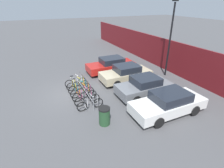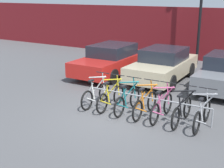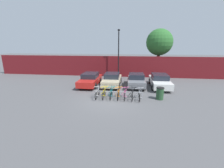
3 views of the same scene
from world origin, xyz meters
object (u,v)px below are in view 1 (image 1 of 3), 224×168
(bicycle_yellow, at_px, (78,85))
(bicycle_silver, at_px, (90,104))
(bicycle_pink, at_px, (84,95))
(bicycle_teal, at_px, (80,88))
(bike_rack, at_px, (84,90))
(car_beige, at_px, (126,73))
(car_white, at_px, (168,103))
(bicycle_black, at_px, (87,100))
(trash_bin, at_px, (104,116))
(bicycle_white, at_px, (76,82))
(lamp_post, at_px, (171,36))
(car_red, at_px, (111,65))
(bicycle_orange, at_px, (82,92))
(car_grey, at_px, (144,86))

(bicycle_yellow, relative_size, bicycle_silver, 1.00)
(bicycle_pink, relative_size, bicycle_silver, 1.00)
(bicycle_yellow, relative_size, bicycle_teal, 1.00)
(bike_rack, distance_m, bicycle_teal, 0.62)
(bike_rack, height_order, bicycle_teal, bicycle_teal)
(bicycle_yellow, distance_m, car_beige, 4.08)
(car_white, bearing_deg, bicycle_black, -125.68)
(bicycle_yellow, height_order, bicycle_teal, same)
(car_beige, distance_m, trash_bin, 5.90)
(bicycle_white, xyz_separation_m, lamp_post, (1.14, 7.97, 3.13))
(bike_rack, distance_m, bicycle_silver, 1.79)
(bicycle_teal, bearing_deg, bicycle_yellow, 176.08)
(bicycle_teal, xyz_separation_m, bicycle_black, (1.78, 0.00, 0.00))
(bicycle_white, height_order, bicycle_silver, same)
(bicycle_white, relative_size, car_beige, 0.41)
(bicycle_yellow, height_order, car_red, car_red)
(bicycle_yellow, relative_size, lamp_post, 0.27)
(bicycle_teal, xyz_separation_m, trash_bin, (4.07, 0.24, 0.14))
(bicycle_teal, relative_size, car_red, 0.38)
(bicycle_orange, relative_size, trash_bin, 1.66)
(car_white, height_order, lamp_post, lamp_post)
(bicycle_orange, xyz_separation_m, bicycle_pink, (0.54, 0.00, 0.00))
(bicycle_yellow, xyz_separation_m, bicycle_orange, (1.23, 0.00, 0.00))
(car_red, bearing_deg, car_beige, 5.85)
(bike_rack, relative_size, car_beige, 0.98)
(car_white, bearing_deg, bicycle_silver, -119.84)
(bike_rack, relative_size, car_white, 0.90)
(bicycle_teal, distance_m, trash_bin, 4.08)
(bicycle_orange, relative_size, car_beige, 0.41)
(bicycle_pink, height_order, car_red, car_red)
(bicycle_silver, distance_m, lamp_post, 8.90)
(car_beige, distance_m, lamp_post, 4.84)
(bicycle_yellow, relative_size, car_red, 0.38)
(bicycle_pink, bearing_deg, bicycle_silver, 3.37)
(bicycle_teal, xyz_separation_m, car_beige, (-0.42, 4.06, 0.31))
(bicycle_teal, relative_size, car_grey, 0.44)
(car_white, height_order, trash_bin, car_white)
(bicycle_white, relative_size, bicycle_yellow, 1.00)
(bicycle_orange, xyz_separation_m, bicycle_black, (1.16, 0.00, 0.00))
(car_red, distance_m, lamp_post, 5.75)
(bicycle_pink, distance_m, bicycle_silver, 1.21)
(car_red, height_order, lamp_post, lamp_post)
(bicycle_white, distance_m, bicycle_pink, 2.35)
(bicycle_pink, distance_m, car_white, 5.41)
(bicycle_teal, distance_m, bicycle_orange, 0.62)
(bicycle_orange, height_order, lamp_post, lamp_post)
(bicycle_white, height_order, bicycle_orange, same)
(bicycle_silver, bearing_deg, bicycle_pink, 179.98)
(car_white, bearing_deg, bicycle_white, -145.39)
(bicycle_black, relative_size, car_white, 0.38)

